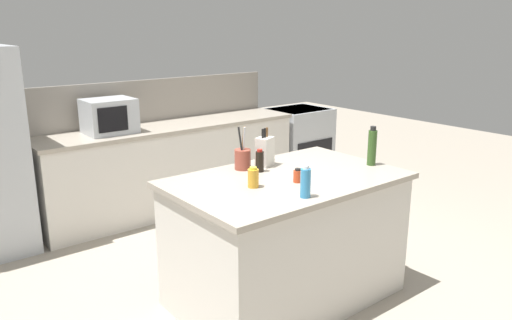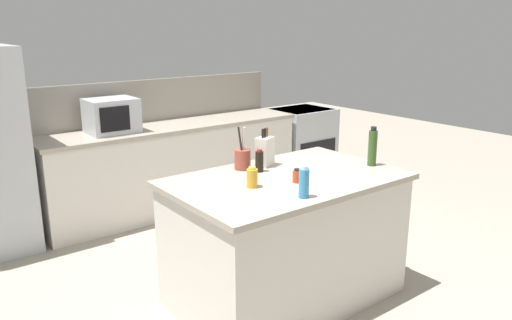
# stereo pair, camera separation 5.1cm
# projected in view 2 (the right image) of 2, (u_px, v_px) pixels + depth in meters

# --- Properties ---
(ground_plane) EXTENTS (14.00, 14.00, 0.00)m
(ground_plane) POSITION_uv_depth(u_px,v_px,m) (284.00, 297.00, 3.75)
(ground_plane) COLOR gray
(back_counter_run) EXTENTS (2.92, 0.66, 0.94)m
(back_counter_run) POSITION_uv_depth(u_px,v_px,m) (175.00, 166.00, 5.48)
(back_counter_run) COLOR beige
(back_counter_run) RESTS_ON ground_plane
(wall_backsplash) EXTENTS (2.88, 0.03, 0.46)m
(wall_backsplash) POSITION_uv_depth(u_px,v_px,m) (158.00, 100.00, 5.54)
(wall_backsplash) COLOR gray
(wall_backsplash) RESTS_ON back_counter_run
(kitchen_island) EXTENTS (1.64, 1.04, 0.94)m
(kitchen_island) POSITION_uv_depth(u_px,v_px,m) (285.00, 239.00, 3.62)
(kitchen_island) COLOR beige
(kitchen_island) RESTS_ON ground_plane
(range_oven) EXTENTS (0.76, 0.65, 0.92)m
(range_oven) POSITION_uv_depth(u_px,v_px,m) (301.00, 143.00, 6.59)
(range_oven) COLOR #ADB2B7
(range_oven) RESTS_ON ground_plane
(microwave) EXTENTS (0.47, 0.39, 0.34)m
(microwave) POSITION_uv_depth(u_px,v_px,m) (112.00, 116.00, 4.92)
(microwave) COLOR #ADB2B7
(microwave) RESTS_ON back_counter_run
(knife_block) EXTENTS (0.16, 0.14, 0.29)m
(knife_block) POSITION_uv_depth(u_px,v_px,m) (265.00, 151.00, 3.76)
(knife_block) COLOR beige
(knife_block) RESTS_ON kitchen_island
(utensil_crock) EXTENTS (0.12, 0.12, 0.32)m
(utensil_crock) POSITION_uv_depth(u_px,v_px,m) (242.00, 158.00, 3.68)
(utensil_crock) COLOR brown
(utensil_crock) RESTS_ON kitchen_island
(olive_oil_bottle) EXTENTS (0.07, 0.07, 0.30)m
(olive_oil_bottle) POSITION_uv_depth(u_px,v_px,m) (373.00, 147.00, 3.76)
(olive_oil_bottle) COLOR #2D4C1E
(olive_oil_bottle) RESTS_ON kitchen_island
(spice_jar_paprika) EXTENTS (0.06, 0.06, 0.10)m
(spice_jar_paprika) POSITION_uv_depth(u_px,v_px,m) (297.00, 176.00, 3.38)
(spice_jar_paprika) COLOR #B73D1E
(spice_jar_paprika) RESTS_ON kitchen_island
(dish_soap_bottle) EXTENTS (0.06, 0.06, 0.21)m
(dish_soap_bottle) POSITION_uv_depth(u_px,v_px,m) (304.00, 183.00, 3.07)
(dish_soap_bottle) COLOR #3384BC
(dish_soap_bottle) RESTS_ON kitchen_island
(soy_sauce_bottle) EXTENTS (0.06, 0.06, 0.17)m
(soy_sauce_bottle) POSITION_uv_depth(u_px,v_px,m) (259.00, 161.00, 3.61)
(soy_sauce_bottle) COLOR black
(soy_sauce_bottle) RESTS_ON kitchen_island
(honey_jar) EXTENTS (0.07, 0.07, 0.14)m
(honey_jar) POSITION_uv_depth(u_px,v_px,m) (252.00, 178.00, 3.27)
(honey_jar) COLOR gold
(honey_jar) RESTS_ON kitchen_island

